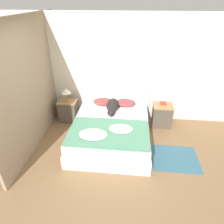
{
  "coord_description": "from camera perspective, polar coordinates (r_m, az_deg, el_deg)",
  "views": [
    {
      "loc": [
        0.49,
        -2.51,
        2.82
      ],
      "look_at": [
        0.1,
        1.24,
        0.61
      ],
      "focal_mm": 32.0,
      "sensor_mm": 36.0,
      "label": 1
    }
  ],
  "objects": [
    {
      "name": "dog",
      "position": [
        4.63,
        0.12,
        1.77
      ],
      "size": [
        0.28,
        0.79,
        0.21
      ],
      "color": "black",
      "rests_on": "bed"
    },
    {
      "name": "book_stack",
      "position": [
        4.93,
        14.46,
        2.28
      ],
      "size": [
        0.15,
        0.21,
        0.05
      ],
      "color": "orange",
      "rests_on": "nightstand_right"
    },
    {
      "name": "table_lamp",
      "position": [
        4.97,
        -13.05,
        5.8
      ],
      "size": [
        0.24,
        0.24,
        0.34
      ],
      "color": "#9E7A4C",
      "rests_on": "nightstand_left"
    },
    {
      "name": "nightstand_left",
      "position": [
        5.23,
        -12.32,
        0.48
      ],
      "size": [
        0.47,
        0.4,
        0.56
      ],
      "color": "#4C4238",
      "rests_on": "ground_plane"
    },
    {
      "name": "pillow_left",
      "position": [
        4.91,
        -2.43,
        2.96
      ],
      "size": [
        0.51,
        0.37,
        0.11
      ],
      "color": "brown",
      "rests_on": "bed"
    },
    {
      "name": "nightstand_right",
      "position": [
        5.05,
        14.04,
        -0.89
      ],
      "size": [
        0.47,
        0.4,
        0.56
      ],
      "color": "#4C4238",
      "rests_on": "ground_plane"
    },
    {
      "name": "ground_plane",
      "position": [
        3.81,
        -3.56,
        -17.54
      ],
      "size": [
        16.0,
        16.0,
        0.0
      ],
      "primitive_type": "plane",
      "color": "brown"
    },
    {
      "name": "pillow_right",
      "position": [
        4.87,
        3.79,
        2.66
      ],
      "size": [
        0.51,
        0.37,
        0.11
      ],
      "color": "brown",
      "rests_on": "bed"
    },
    {
      "name": "wall_back",
      "position": [
        4.92,
        -0.08,
        12.0
      ],
      "size": [
        9.0,
        0.06,
        2.55
      ],
      "color": "beige",
      "rests_on": "ground_plane"
    },
    {
      "name": "quilt",
      "position": [
        3.86,
        -1.2,
        -5.86
      ],
      "size": [
        1.54,
        0.95,
        0.09
      ],
      "color": "#4C8466",
      "rests_on": "bed"
    },
    {
      "name": "wall_side_left",
      "position": [
        4.37,
        -21.97,
        7.35
      ],
      "size": [
        0.06,
        3.1,
        2.55
      ],
      "color": "gray",
      "rests_on": "ground_plane"
    },
    {
      "name": "headboard",
      "position": [
        5.12,
        0.94,
        4.0
      ],
      "size": [
        1.72,
        0.06,
        1.06
      ],
      "color": "white",
      "rests_on": "ground_plane"
    },
    {
      "name": "bed",
      "position": [
        4.41,
        -0.26,
        -5.34
      ],
      "size": [
        1.64,
        1.98,
        0.51
      ],
      "color": "white",
      "rests_on": "ground_plane"
    },
    {
      "name": "rug",
      "position": [
        4.29,
        17.5,
        -12.47
      ],
      "size": [
        0.92,
        0.77,
        0.0
      ],
      "color": "#335B70",
      "rests_on": "ground_plane"
    }
  ]
}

